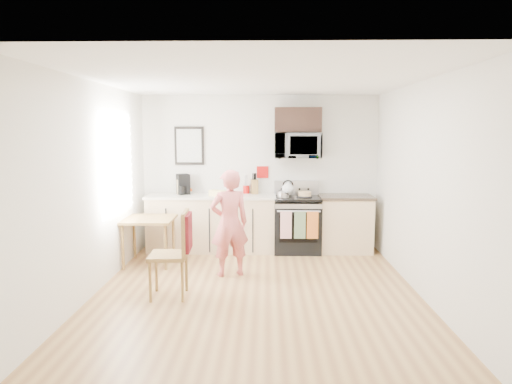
{
  "coord_description": "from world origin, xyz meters",
  "views": [
    {
      "loc": [
        0.12,
        -5.49,
        1.99
      ],
      "look_at": [
        -0.03,
        1.0,
        1.13
      ],
      "focal_mm": 32.0,
      "sensor_mm": 36.0,
      "label": 1
    }
  ],
  "objects_px": {
    "range": "(297,225)",
    "cake": "(305,194)",
    "microwave": "(298,146)",
    "chair": "(181,242)",
    "person": "(229,223)",
    "dining_table": "(149,223)"
  },
  "relations": [
    {
      "from": "microwave",
      "to": "person",
      "type": "relative_size",
      "value": 0.51
    },
    {
      "from": "person",
      "to": "dining_table",
      "type": "distance_m",
      "value": 1.37
    },
    {
      "from": "chair",
      "to": "cake",
      "type": "bearing_deg",
      "value": 49.22
    },
    {
      "from": "person",
      "to": "dining_table",
      "type": "bearing_deg",
      "value": -41.61
    },
    {
      "from": "person",
      "to": "chair",
      "type": "xyz_separation_m",
      "value": [
        -0.52,
        -0.84,
        -0.06
      ]
    },
    {
      "from": "chair",
      "to": "microwave",
      "type": "bearing_deg",
      "value": 52.76
    },
    {
      "from": "range",
      "to": "cake",
      "type": "relative_size",
      "value": 4.45
    },
    {
      "from": "person",
      "to": "range",
      "type": "bearing_deg",
      "value": -146.53
    },
    {
      "from": "dining_table",
      "to": "person",
      "type": "bearing_deg",
      "value": -22.84
    },
    {
      "from": "microwave",
      "to": "chair",
      "type": "distance_m",
      "value": 2.94
    },
    {
      "from": "person",
      "to": "cake",
      "type": "distance_m",
      "value": 1.74
    },
    {
      "from": "microwave",
      "to": "person",
      "type": "height_order",
      "value": "microwave"
    },
    {
      "from": "person",
      "to": "cake",
      "type": "relative_size",
      "value": 5.68
    },
    {
      "from": "cake",
      "to": "chair",
      "type": "bearing_deg",
      "value": -127.83
    },
    {
      "from": "microwave",
      "to": "chair",
      "type": "xyz_separation_m",
      "value": [
        -1.54,
        -2.26,
        -1.08
      ]
    },
    {
      "from": "range",
      "to": "chair",
      "type": "xyz_separation_m",
      "value": [
        -1.54,
        -2.15,
        0.24
      ]
    },
    {
      "from": "range",
      "to": "person",
      "type": "relative_size",
      "value": 0.78
    },
    {
      "from": "dining_table",
      "to": "chair",
      "type": "bearing_deg",
      "value": -61.58
    },
    {
      "from": "dining_table",
      "to": "chair",
      "type": "distance_m",
      "value": 1.56
    },
    {
      "from": "microwave",
      "to": "cake",
      "type": "xyz_separation_m",
      "value": [
        0.12,
        -0.13,
        -0.79
      ]
    },
    {
      "from": "chair",
      "to": "range",
      "type": "bearing_deg",
      "value": 51.49
    },
    {
      "from": "person",
      "to": "chair",
      "type": "height_order",
      "value": "person"
    }
  ]
}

